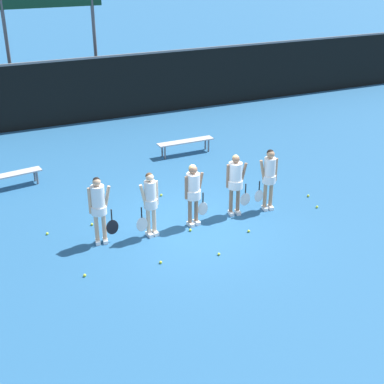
{
  "coord_description": "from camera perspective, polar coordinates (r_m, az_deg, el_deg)",
  "views": [
    {
      "loc": [
        -5.05,
        -11.06,
        6.65
      ],
      "look_at": [
        0.0,
        0.01,
        0.92
      ],
      "focal_mm": 50.0,
      "sensor_mm": 36.0,
      "label": 1
    }
  ],
  "objects": [
    {
      "name": "tennis_ball_7",
      "position": [
        15.66,
        12.3,
        -0.39
      ],
      "size": [
        0.07,
        0.07,
        0.07
      ],
      "primitive_type": "sphere",
      "color": "#CCE033",
      "rests_on": "ground_plane"
    },
    {
      "name": "bench_far",
      "position": [
        18.3,
        -0.69,
        5.3
      ],
      "size": [
        1.99,
        0.37,
        0.48
      ],
      "rotation": [
        0.0,
        0.0,
        0.01
      ],
      "color": "#B2B2B7",
      "rests_on": "ground_plane"
    },
    {
      "name": "tennis_ball_1",
      "position": [
        15.07,
        13.19,
        -1.55
      ],
      "size": [
        0.07,
        0.07,
        0.07
      ],
      "primitive_type": "sphere",
      "color": "#CCE033",
      "rests_on": "ground_plane"
    },
    {
      "name": "player_0",
      "position": [
        12.78,
        -9.9,
        -1.39
      ],
      "size": [
        0.66,
        0.38,
        1.72
      ],
      "rotation": [
        0.0,
        0.0,
        -0.16
      ],
      "color": "tan",
      "rests_on": "ground_plane"
    },
    {
      "name": "player_2",
      "position": [
        13.41,
        0.13,
        0.25
      ],
      "size": [
        0.67,
        0.4,
        1.66
      ],
      "rotation": [
        0.0,
        0.0,
        0.16
      ],
      "color": "#8C664C",
      "rests_on": "ground_plane"
    },
    {
      "name": "fence_windscreen",
      "position": [
        21.98,
        -10.68,
        10.71
      ],
      "size": [
        60.0,
        0.08,
        2.57
      ],
      "color": "black",
      "rests_on": "ground_plane"
    },
    {
      "name": "player_3",
      "position": [
        14.0,
        4.65,
        1.32
      ],
      "size": [
        0.68,
        0.41,
        1.69
      ],
      "rotation": [
        0.0,
        0.0,
        -0.16
      ],
      "color": "#8C664C",
      "rests_on": "ground_plane"
    },
    {
      "name": "tennis_ball_6",
      "position": [
        12.04,
        -11.38,
        -8.71
      ],
      "size": [
        0.07,
        0.07,
        0.07
      ],
      "primitive_type": "sphere",
      "color": "#CCE033",
      "rests_on": "ground_plane"
    },
    {
      "name": "ground_plane",
      "position": [
        13.86,
        0.01,
        -3.47
      ],
      "size": [
        140.0,
        140.0,
        0.0
      ],
      "primitive_type": "plane",
      "color": "#235684"
    },
    {
      "name": "player_4",
      "position": [
        14.36,
        8.22,
        1.85
      ],
      "size": [
        0.63,
        0.36,
        1.72
      ],
      "rotation": [
        0.0,
        0.0,
        -0.13
      ],
      "color": "tan",
      "rests_on": "ground_plane"
    },
    {
      "name": "tennis_ball_8",
      "position": [
        14.03,
        -10.63,
        -3.4
      ],
      "size": [
        0.07,
        0.07,
        0.07
      ],
      "primitive_type": "sphere",
      "color": "#CCE033",
      "rests_on": "ground_plane"
    },
    {
      "name": "tennis_ball_3",
      "position": [
        13.52,
        -0.19,
        -4.08
      ],
      "size": [
        0.07,
        0.07,
        0.07
      ],
      "primitive_type": "sphere",
      "color": "#CCE033",
      "rests_on": "ground_plane"
    },
    {
      "name": "tennis_ball_5",
      "position": [
        12.56,
        2.88,
        -6.63
      ],
      "size": [
        0.06,
        0.06,
        0.06
      ],
      "primitive_type": "sphere",
      "color": "#CCE033",
      "rests_on": "ground_plane"
    },
    {
      "name": "tennis_ball_10",
      "position": [
        15.37,
        -3.3,
        -0.31
      ],
      "size": [
        0.07,
        0.07,
        0.07
      ],
      "primitive_type": "sphere",
      "color": "#CCE033",
      "rests_on": "ground_plane"
    },
    {
      "name": "bench_courtside",
      "position": [
        16.6,
        -18.94,
        1.61
      ],
      "size": [
        1.93,
        0.62,
        0.45
      ],
      "rotation": [
        0.0,
        0.0,
        0.14
      ],
      "color": "#B2B2B7",
      "rests_on": "ground_plane"
    },
    {
      "name": "tennis_ball_2",
      "position": [
        15.51,
        0.23,
        -0.02
      ],
      "size": [
        0.07,
        0.07,
        0.07
      ],
      "primitive_type": "sphere",
      "color": "#CCE033",
      "rests_on": "ground_plane"
    },
    {
      "name": "tennis_ball_9",
      "position": [
        12.27,
        -3.36,
        -7.49
      ],
      "size": [
        0.07,
        0.07,
        0.07
      ],
      "primitive_type": "sphere",
      "color": "#CCE033",
      "rests_on": "ground_plane"
    },
    {
      "name": "tennis_ball_0",
      "position": [
        13.55,
        6.07,
        -4.17
      ],
      "size": [
        0.07,
        0.07,
        0.07
      ],
      "primitive_type": "sphere",
      "color": "#CCE033",
      "rests_on": "ground_plane"
    },
    {
      "name": "tennis_ball_4",
      "position": [
        13.85,
        -15.19,
        -4.3
      ],
      "size": [
        0.07,
        0.07,
        0.07
      ],
      "primitive_type": "sphere",
      "color": "#CCE033",
      "rests_on": "ground_plane"
    },
    {
      "name": "player_1",
      "position": [
        12.96,
        -4.48,
        -0.84
      ],
      "size": [
        0.62,
        0.33,
        1.68
      ],
      "rotation": [
        0.0,
        0.0,
        0.14
      ],
      "color": "beige",
      "rests_on": "ground_plane"
    }
  ]
}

